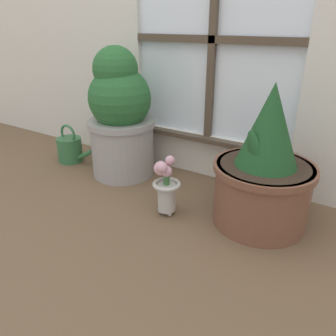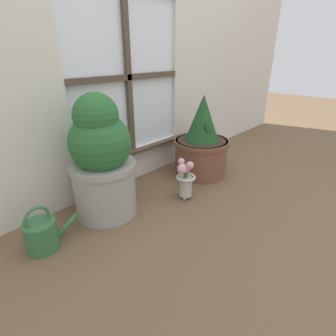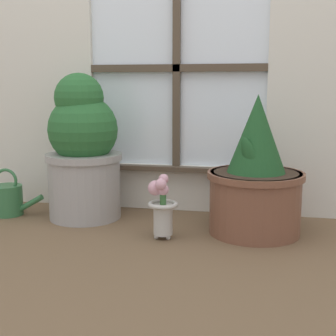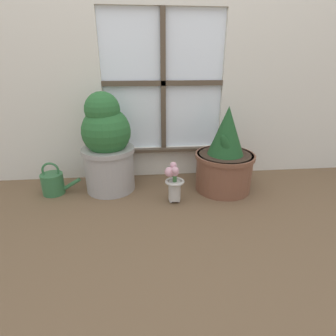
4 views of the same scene
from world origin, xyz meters
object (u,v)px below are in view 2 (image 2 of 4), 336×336
at_px(watering_can, 42,234).
at_px(potted_plant_right, 201,144).
at_px(potted_plant_left, 102,160).
at_px(flower_vase, 185,179).

bearing_deg(watering_can, potted_plant_right, -2.00).
xyz_separation_m(potted_plant_left, potted_plant_right, (0.81, -0.08, -0.09)).
relative_size(potted_plant_right, flower_vase, 2.23).
relative_size(potted_plant_left, flower_vase, 2.58).
height_order(potted_plant_left, flower_vase, potted_plant_left).
bearing_deg(potted_plant_left, watering_can, -174.82).
relative_size(flower_vase, watering_can, 1.00).
xyz_separation_m(flower_vase, watering_can, (-0.82, 0.20, -0.06)).
height_order(potted_plant_left, potted_plant_right, potted_plant_left).
distance_m(flower_vase, watering_can, 0.84).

